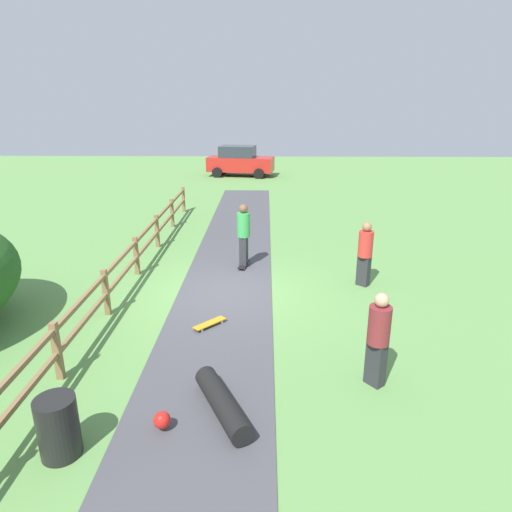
{
  "coord_description": "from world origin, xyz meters",
  "views": [
    {
      "loc": [
        1.03,
        -10.79,
        4.7
      ],
      "look_at": [
        0.8,
        0.03,
        1.0
      ],
      "focal_mm": 32.05,
      "sensor_mm": 36.0,
      "label": 1
    }
  ],
  "objects": [
    {
      "name": "trash_bin",
      "position": [
        -1.8,
        -5.68,
        0.45
      ],
      "size": [
        0.56,
        0.56,
        0.9
      ],
      "primitive_type": "cylinder",
      "color": "black",
      "rests_on": "ground_plane"
    },
    {
      "name": "wooden_fence",
      "position": [
        -2.6,
        0.0,
        0.67
      ],
      "size": [
        0.12,
        18.12,
        1.1
      ],
      "color": "olive",
      "rests_on": "ground_plane"
    },
    {
      "name": "asphalt_path",
      "position": [
        0.0,
        0.0,
        0.01
      ],
      "size": [
        2.4,
        28.0,
        0.02
      ],
      "primitive_type": "cube",
      "color": "#47474C",
      "rests_on": "ground_plane"
    },
    {
      "name": "parked_car_red",
      "position": [
        -0.65,
        19.11,
        0.96
      ],
      "size": [
        4.41,
        2.49,
        1.92
      ],
      "color": "red",
      "rests_on": "ground_plane"
    },
    {
      "name": "ground_plane",
      "position": [
        0.0,
        0.0,
        0.0
      ],
      "size": [
        60.0,
        60.0,
        0.0
      ],
      "primitive_type": "plane",
      "color": "#60934C"
    },
    {
      "name": "skater_fallen",
      "position": [
        0.31,
        -4.81,
        0.2
      ],
      "size": [
        1.52,
        1.67,
        0.36
      ],
      "color": "black",
      "rests_on": "asphalt_path"
    },
    {
      "name": "bystander_red",
      "position": [
        3.64,
        0.6,
        0.96
      ],
      "size": [
        0.54,
        0.54,
        1.74
      ],
      "color": "#2D2D33",
      "rests_on": "ground_plane"
    },
    {
      "name": "skateboard_loose",
      "position": [
        -0.17,
        -1.87,
        0.09
      ],
      "size": [
        0.7,
        0.71,
        0.08
      ],
      "color": "#BF8C19",
      "rests_on": "asphalt_path"
    },
    {
      "name": "bystander_maroon",
      "position": [
        2.94,
        -3.91,
        0.95
      ],
      "size": [
        0.53,
        0.53,
        1.72
      ],
      "color": "#2D2D33",
      "rests_on": "ground_plane"
    },
    {
      "name": "skater_riding",
      "position": [
        0.4,
        1.93,
        1.08
      ],
      "size": [
        0.44,
        0.82,
        1.88
      ],
      "color": "black",
      "rests_on": "asphalt_path"
    }
  ]
}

